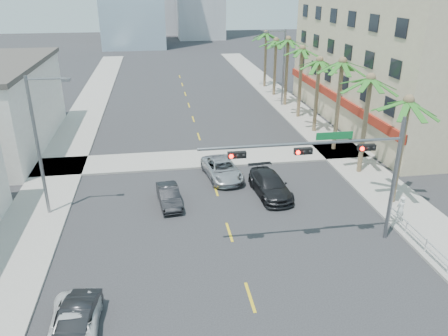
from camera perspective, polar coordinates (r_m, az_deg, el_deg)
name	(u,v)px	position (r m, az deg, el deg)	size (l,w,h in m)	color
sidewalk_right	(349,159)	(38.64, 15.96, 1.16)	(4.00, 120.00, 0.15)	gray
sidewalk_left	(55,177)	(36.18, -21.21, -1.07)	(4.00, 120.00, 0.15)	gray
sidewalk_cross	(206,158)	(37.29, -2.37, 1.27)	(80.00, 4.00, 0.15)	gray
building_right	(408,50)	(50.08, 22.94, 13.97)	(15.25, 28.00, 15.00)	tan
traffic_signal_mast	(343,162)	(24.21, 15.22, 0.79)	(11.12, 0.54, 7.20)	slate
palm_tree_0	(409,102)	(29.69, 22.96, 7.96)	(4.80, 4.80, 7.80)	brown
palm_tree_1	(371,79)	(34.03, 18.61, 10.92)	(4.80, 4.80, 8.16)	brown
palm_tree_2	(342,63)	(38.58, 15.21, 13.15)	(4.80, 4.80, 8.52)	brown
palm_tree_3	(320,61)	(43.44, 12.38, 13.51)	(4.80, 4.80, 7.80)	brown
palm_tree_4	(302,49)	(48.22, 10.20, 15.00)	(4.80, 4.80, 8.16)	brown
palm_tree_5	(288,40)	(53.09, 8.39, 16.20)	(4.80, 4.80, 8.52)	brown
palm_tree_6	(276,41)	(58.13, 6.82, 16.17)	(4.80, 4.80, 7.80)	brown
palm_tree_7	(266,34)	(63.08, 5.54, 17.07)	(4.80, 4.80, 8.16)	brown
streetlight_left	(40,141)	(28.76, -22.87, 3.29)	(2.55, 0.25, 9.00)	slate
streetlight_right	(282,64)	(53.30, 7.58, 13.31)	(2.55, 0.25, 9.00)	slate
guardrail	(426,244)	(26.73, 24.91, -9.01)	(0.08, 8.08, 1.00)	silver
car_parked_mid	(76,322)	(20.60, -18.73, -18.52)	(1.34, 3.85, 1.27)	black
car_parked_far	(74,326)	(20.48, -19.04, -18.93)	(2.05, 4.44, 1.23)	silver
car_lane_left	(169,196)	(29.73, -7.20, -3.65)	(1.33, 3.83, 1.26)	black
car_lane_center	(222,169)	(33.47, -0.25, -0.15)	(2.36, 5.12, 1.42)	#B8B8BD
car_lane_right	(270,185)	(30.96, 6.04, -2.21)	(2.10, 5.18, 1.50)	black
pedestrian	(400,209)	(29.13, 22.05, -5.01)	(0.64, 0.42, 1.75)	white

